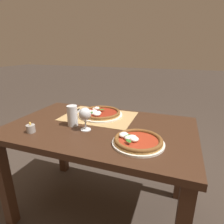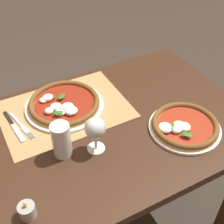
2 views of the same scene
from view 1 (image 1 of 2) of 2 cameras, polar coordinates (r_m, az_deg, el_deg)
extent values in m
plane|color=#382D26|center=(1.75, -3.19, -27.19)|extent=(24.00, 24.00, 0.00)
cube|color=#382114|center=(1.33, -3.75, -5.02)|extent=(1.29, 0.81, 0.04)
cube|color=#382114|center=(1.72, 20.49, -14.37)|extent=(0.07, 0.07, 0.70)
cube|color=#382114|center=(2.03, -15.01, -8.47)|extent=(0.07, 0.07, 0.70)
cube|color=#382114|center=(1.60, -29.79, -18.43)|extent=(0.07, 0.07, 0.70)
cube|color=#A88451|center=(1.50, -4.00, -1.27)|extent=(0.55, 0.40, 0.00)
cylinder|color=silver|center=(1.51, -3.47, -0.83)|extent=(0.35, 0.35, 0.01)
cylinder|color=tan|center=(1.51, -3.48, -0.44)|extent=(0.32, 0.32, 0.01)
torus|color=brown|center=(1.51, -3.48, -0.08)|extent=(0.32, 0.32, 0.02)
cylinder|color=maroon|center=(1.51, -3.48, -0.20)|extent=(0.26, 0.26, 0.00)
ellipsoid|color=white|center=(1.44, -4.65, -0.68)|extent=(0.06, 0.05, 0.03)
ellipsoid|color=white|center=(1.47, -5.88, -0.45)|extent=(0.05, 0.04, 0.02)
ellipsoid|color=white|center=(1.46, -4.36, -0.26)|extent=(0.06, 0.05, 0.03)
ellipsoid|color=white|center=(1.51, -6.81, 0.16)|extent=(0.04, 0.04, 0.03)
ellipsoid|color=white|center=(1.57, -4.64, 1.07)|extent=(0.05, 0.04, 0.03)
ellipsoid|color=white|center=(1.50, -5.47, 0.21)|extent=(0.05, 0.04, 0.03)
ellipsoid|color=white|center=(1.58, -5.30, 0.98)|extent=(0.04, 0.04, 0.02)
ellipsoid|color=#286B23|center=(1.53, -3.07, 0.77)|extent=(0.05, 0.05, 0.00)
ellipsoid|color=#286B23|center=(1.57, -4.14, 1.21)|extent=(0.05, 0.05, 0.00)
ellipsoid|color=#286B23|center=(1.46, -6.48, -0.11)|extent=(0.05, 0.04, 0.00)
cylinder|color=silver|center=(1.09, 7.97, -9.36)|extent=(0.30, 0.30, 0.01)
cylinder|color=tan|center=(1.08, 7.99, -8.84)|extent=(0.28, 0.28, 0.01)
torus|color=brown|center=(1.08, 8.02, -8.38)|extent=(0.28, 0.28, 0.02)
cylinder|color=maroon|center=(1.08, 8.01, -8.54)|extent=(0.22, 0.22, 0.00)
ellipsoid|color=white|center=(1.06, 6.77, -8.20)|extent=(0.05, 0.05, 0.03)
ellipsoid|color=white|center=(1.07, 4.96, -7.90)|extent=(0.05, 0.04, 0.03)
ellipsoid|color=white|center=(1.08, 6.18, -7.77)|extent=(0.05, 0.06, 0.03)
ellipsoid|color=white|center=(1.11, 3.60, -6.96)|extent=(0.06, 0.06, 0.03)
ellipsoid|color=#286B23|center=(1.09, 4.80, -7.10)|extent=(0.05, 0.05, 0.00)
ellipsoid|color=#286B23|center=(1.03, 5.06, -8.74)|extent=(0.05, 0.05, 0.00)
cylinder|color=silver|center=(1.27, -7.99, -5.30)|extent=(0.07, 0.07, 0.00)
cylinder|color=silver|center=(1.25, -8.06, -3.83)|extent=(0.01, 0.01, 0.06)
ellipsoid|color=silver|center=(1.23, -8.22, -0.59)|extent=(0.08, 0.08, 0.08)
ellipsoid|color=#AD5B14|center=(1.23, -8.20, -1.04)|extent=(0.07, 0.07, 0.05)
cylinder|color=silver|center=(1.33, -11.97, -1.11)|extent=(0.07, 0.07, 0.15)
cylinder|color=black|center=(1.33, -11.93, -1.70)|extent=(0.07, 0.07, 0.12)
cylinder|color=silver|center=(1.31, -12.12, 1.00)|extent=(0.07, 0.07, 0.02)
cube|color=#B7B7BC|center=(1.62, -10.27, 0.08)|extent=(0.04, 0.11, 0.00)
cube|color=#B7B7BC|center=(1.55, -11.16, -0.85)|extent=(0.03, 0.05, 0.00)
cylinder|color=#B7B7BC|center=(1.51, -11.99, -1.37)|extent=(0.01, 0.04, 0.00)
cylinder|color=#B7B7BC|center=(1.51, -11.78, -1.38)|extent=(0.01, 0.04, 0.00)
cylinder|color=#B7B7BC|center=(1.51, -11.57, -1.39)|extent=(0.01, 0.04, 0.00)
cylinder|color=#B7B7BC|center=(1.51, -11.35, -1.40)|extent=(0.01, 0.04, 0.00)
cube|color=black|center=(1.65, -10.60, 0.47)|extent=(0.02, 0.10, 0.01)
cube|color=#B7B7BC|center=(1.56, -12.18, -0.73)|extent=(0.03, 0.12, 0.00)
cylinder|color=gray|center=(1.32, -23.51, -4.66)|extent=(0.06, 0.06, 0.05)
cylinder|color=silver|center=(1.32, -23.47, -4.96)|extent=(0.04, 0.04, 0.03)
ellipsoid|color=#F9C64C|center=(1.31, -23.71, -3.25)|extent=(0.01, 0.01, 0.02)
camera|label=2|loc=(1.01, -61.75, 33.31)|focal=50.00mm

